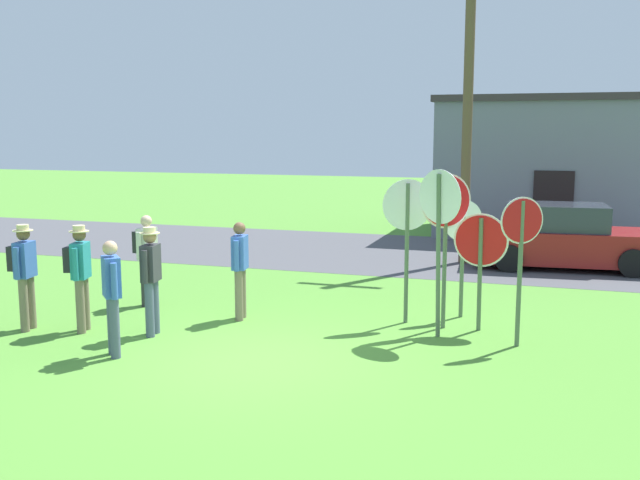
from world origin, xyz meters
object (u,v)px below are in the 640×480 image
at_px(stop_sign_far_back, 446,221).
at_px(person_in_blue, 112,292).
at_px(stop_sign_low_front, 407,224).
at_px(stop_sign_leaning_left, 439,222).
at_px(person_with_sunhat, 24,269).
at_px(utility_pole, 468,105).
at_px(person_in_teal, 240,265).
at_px(parked_car_on_street, 564,239).
at_px(person_in_dark_shirt, 151,274).
at_px(person_holding_notes, 146,253).
at_px(stop_sign_rear_left, 463,238).
at_px(stop_sign_leaning_right, 481,252).
at_px(stop_sign_center_cluster, 521,246).
at_px(person_near_signs, 80,270).

distance_m(stop_sign_far_back, person_in_blue, 5.30).
xyz_separation_m(stop_sign_low_front, person_in_blue, (-3.66, -3.10, -0.74)).
bearing_deg(stop_sign_far_back, stop_sign_leaning_left, -92.38).
bearing_deg(person_with_sunhat, stop_sign_leaning_left, 14.33).
distance_m(utility_pole, person_in_teal, 7.83).
bearing_deg(person_with_sunhat, parked_car_on_street, 44.98).
bearing_deg(person_in_blue, stop_sign_far_back, 34.43).
xyz_separation_m(stop_sign_far_back, person_with_sunhat, (-6.47, -2.20, -0.77)).
bearing_deg(person_in_dark_shirt, person_with_sunhat, -170.30).
bearing_deg(person_with_sunhat, person_holding_notes, 64.68).
bearing_deg(stop_sign_rear_left, stop_sign_leaning_right, -65.07).
bearing_deg(stop_sign_low_front, person_holding_notes, -176.97).
relative_size(parked_car_on_street, person_with_sunhat, 2.55).
bearing_deg(person_in_dark_shirt, person_holding_notes, 123.22).
relative_size(stop_sign_far_back, person_in_blue, 1.51).
relative_size(person_with_sunhat, person_in_blue, 1.03).
xyz_separation_m(person_holding_notes, person_in_dark_shirt, (1.13, -1.73, 0.00)).
xyz_separation_m(utility_pole, stop_sign_center_cluster, (1.61, -6.79, -2.30)).
height_order(parked_car_on_street, stop_sign_rear_left, stop_sign_rear_left).
height_order(person_in_teal, person_with_sunhat, person_with_sunhat).
xyz_separation_m(stop_sign_leaning_right, person_in_blue, (-4.89, -2.95, -0.36)).
xyz_separation_m(stop_sign_center_cluster, person_with_sunhat, (-7.68, -1.52, -0.53)).
bearing_deg(stop_sign_rear_left, parked_car_on_street, 71.98).
bearing_deg(utility_pole, stop_sign_center_cluster, -76.66).
bearing_deg(person_in_blue, person_holding_notes, 112.27).
bearing_deg(person_in_teal, stop_sign_low_front, 13.13).
distance_m(utility_pole, person_in_dark_shirt, 9.33).
bearing_deg(person_holding_notes, person_in_teal, -10.68).
height_order(parked_car_on_street, stop_sign_leaning_right, stop_sign_leaning_right).
bearing_deg(person_near_signs, stop_sign_center_cluster, 11.08).
bearing_deg(stop_sign_leaning_right, utility_pole, 98.95).
relative_size(stop_sign_rear_left, person_holding_notes, 1.22).
relative_size(person_in_teal, person_near_signs, 0.97).
relative_size(stop_sign_leaning_left, stop_sign_low_front, 1.09).
relative_size(stop_sign_leaning_left, person_in_dark_shirt, 1.52).
bearing_deg(person_holding_notes, stop_sign_leaning_right, 0.96).
bearing_deg(stop_sign_leaning_left, person_in_dark_shirt, -163.48).
height_order(parked_car_on_street, stop_sign_low_front, stop_sign_low_front).
distance_m(person_in_teal, person_with_sunhat, 3.49).
distance_m(person_holding_notes, person_in_dark_shirt, 2.06).
height_order(stop_sign_leaning_right, stop_sign_leaning_left, stop_sign_leaning_left).
bearing_deg(person_in_dark_shirt, stop_sign_center_cluster, 11.80).
height_order(stop_sign_leaning_left, person_in_blue, stop_sign_leaning_left).
bearing_deg(person_holding_notes, stop_sign_far_back, 1.16).
height_order(utility_pole, parked_car_on_street, utility_pole).
relative_size(utility_pole, stop_sign_center_cluster, 3.23).
distance_m(person_holding_notes, person_near_signs, 1.89).
relative_size(parked_car_on_street, person_near_signs, 2.55).
distance_m(stop_sign_rear_left, stop_sign_far_back, 0.92).
bearing_deg(person_in_dark_shirt, person_in_teal, 55.12).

